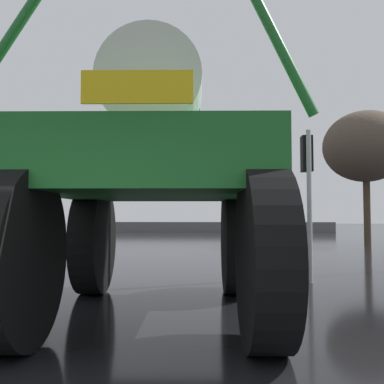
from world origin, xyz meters
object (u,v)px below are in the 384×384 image
object	(u,v)px
bare_tree_left	(15,155)
bare_tree_right	(366,147)
sedan_ahead	(255,232)
traffic_signal_near_right	(307,172)
oversize_sprayer	(156,183)

from	to	relation	value
bare_tree_left	bare_tree_right	world-z (taller)	bare_tree_right
sedan_ahead	traffic_signal_near_right	xyz separation A→B (m)	(0.25, -10.41, 1.82)
traffic_signal_near_right	bare_tree_right	size ratio (longest dim) A/B	0.51
traffic_signal_near_right	bare_tree_right	world-z (taller)	bare_tree_right
oversize_sprayer	sedan_ahead	xyz separation A→B (m)	(2.81, 13.84, -1.31)
traffic_signal_near_right	bare_tree_left	distance (m)	15.42
oversize_sprayer	sedan_ahead	bearing A→B (deg)	-13.90
oversize_sprayer	traffic_signal_near_right	world-z (taller)	oversize_sprayer
traffic_signal_near_right	bare_tree_left	world-z (taller)	bare_tree_left
sedan_ahead	traffic_signal_near_right	distance (m)	10.57
traffic_signal_near_right	bare_tree_right	distance (m)	13.62
oversize_sprayer	bare_tree_right	distance (m)	18.09
sedan_ahead	bare_tree_left	distance (m)	12.05
bare_tree_left	bare_tree_right	size ratio (longest dim) A/B	0.84
bare_tree_left	sedan_ahead	bearing A→B (deg)	2.72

